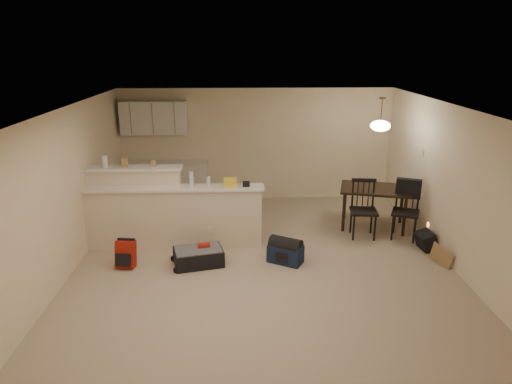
{
  "coord_description": "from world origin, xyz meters",
  "views": [
    {
      "loc": [
        -0.34,
        -6.52,
        3.4
      ],
      "look_at": [
        -0.1,
        0.7,
        1.05
      ],
      "focal_mm": 32.0,
      "sensor_mm": 36.0,
      "label": 1
    }
  ],
  "objects_px": {
    "dining_chair_far": "(406,211)",
    "dining_chair_near": "(364,210)",
    "navy_duffel": "(285,254)",
    "black_daypack": "(426,241)",
    "pendant_lamp": "(380,125)",
    "suitcase": "(198,257)",
    "red_backpack": "(126,254)",
    "dining_table": "(375,193)"
  },
  "relations": [
    {
      "from": "pendant_lamp",
      "to": "navy_duffel",
      "type": "xyz_separation_m",
      "value": [
        -1.84,
        -1.47,
        -1.84
      ]
    },
    {
      "from": "pendant_lamp",
      "to": "red_backpack",
      "type": "distance_m",
      "value": 4.98
    },
    {
      "from": "dining_chair_far",
      "to": "suitcase",
      "type": "height_order",
      "value": "dining_chair_far"
    },
    {
      "from": "suitcase",
      "to": "dining_chair_far",
      "type": "bearing_deg",
      "value": 0.37
    },
    {
      "from": "dining_table",
      "to": "pendant_lamp",
      "type": "distance_m",
      "value": 1.29
    },
    {
      "from": "suitcase",
      "to": "black_daypack",
      "type": "relative_size",
      "value": 2.18
    },
    {
      "from": "navy_duffel",
      "to": "black_daypack",
      "type": "height_order",
      "value": "black_daypack"
    },
    {
      "from": "pendant_lamp",
      "to": "dining_table",
      "type": "bearing_deg",
      "value": -90.0
    },
    {
      "from": "red_backpack",
      "to": "suitcase",
      "type": "bearing_deg",
      "value": 10.22
    },
    {
      "from": "dining_table",
      "to": "navy_duffel",
      "type": "bearing_deg",
      "value": -127.05
    },
    {
      "from": "pendant_lamp",
      "to": "navy_duffel",
      "type": "height_order",
      "value": "pendant_lamp"
    },
    {
      "from": "dining_chair_near",
      "to": "dining_chair_far",
      "type": "relative_size",
      "value": 1.01
    },
    {
      "from": "dining_chair_far",
      "to": "suitcase",
      "type": "xyz_separation_m",
      "value": [
        -3.67,
        -0.93,
        -0.4
      ]
    },
    {
      "from": "pendant_lamp",
      "to": "dining_chair_far",
      "type": "distance_m",
      "value": 1.62
    },
    {
      "from": "dining_table",
      "to": "red_backpack",
      "type": "relative_size",
      "value": 3.29
    },
    {
      "from": "dining_chair_far",
      "to": "red_backpack",
      "type": "relative_size",
      "value": 2.42
    },
    {
      "from": "dining_chair_far",
      "to": "black_daypack",
      "type": "distance_m",
      "value": 0.66
    },
    {
      "from": "pendant_lamp",
      "to": "black_daypack",
      "type": "xyz_separation_m",
      "value": [
        0.64,
        -1.06,
        -1.83
      ]
    },
    {
      "from": "suitcase",
      "to": "dining_chair_near",
      "type": "bearing_deg",
      "value": 5.35
    },
    {
      "from": "pendant_lamp",
      "to": "dining_chair_near",
      "type": "relative_size",
      "value": 0.58
    },
    {
      "from": "dining_chair_near",
      "to": "suitcase",
      "type": "height_order",
      "value": "dining_chair_near"
    },
    {
      "from": "dining_chair_near",
      "to": "black_daypack",
      "type": "distance_m",
      "value": 1.19
    },
    {
      "from": "black_daypack",
      "to": "suitcase",
      "type": "bearing_deg",
      "value": 90.45
    },
    {
      "from": "navy_duffel",
      "to": "black_daypack",
      "type": "bearing_deg",
      "value": 38.69
    },
    {
      "from": "dining_chair_near",
      "to": "red_backpack",
      "type": "height_order",
      "value": "dining_chair_near"
    },
    {
      "from": "dining_chair_far",
      "to": "dining_chair_near",
      "type": "bearing_deg",
      "value": -163.39
    },
    {
      "from": "dining_chair_near",
      "to": "navy_duffel",
      "type": "distance_m",
      "value": 1.85
    },
    {
      "from": "dining_chair_near",
      "to": "dining_chair_far",
      "type": "bearing_deg",
      "value": -1.69
    },
    {
      "from": "suitcase",
      "to": "red_backpack",
      "type": "relative_size",
      "value": 1.75
    },
    {
      "from": "black_daypack",
      "to": "dining_table",
      "type": "bearing_deg",
      "value": 25.41
    },
    {
      "from": "suitcase",
      "to": "navy_duffel",
      "type": "distance_m",
      "value": 1.41
    },
    {
      "from": "navy_duffel",
      "to": "black_daypack",
      "type": "xyz_separation_m",
      "value": [
        2.48,
        0.41,
        0.01
      ]
    },
    {
      "from": "pendant_lamp",
      "to": "suitcase",
      "type": "distance_m",
      "value": 4.03
    },
    {
      "from": "red_backpack",
      "to": "dining_table",
      "type": "bearing_deg",
      "value": 27.28
    },
    {
      "from": "dining_table",
      "to": "dining_chair_near",
      "type": "xyz_separation_m",
      "value": [
        -0.32,
        -0.47,
        -0.16
      ]
    },
    {
      "from": "dining_table",
      "to": "dining_chair_near",
      "type": "bearing_deg",
      "value": -109.69
    },
    {
      "from": "navy_duffel",
      "to": "red_backpack",
      "type": "bearing_deg",
      "value": -149.12
    },
    {
      "from": "dining_chair_far",
      "to": "black_daypack",
      "type": "bearing_deg",
      "value": -41.98
    },
    {
      "from": "pendant_lamp",
      "to": "black_daypack",
      "type": "bearing_deg",
      "value": -58.66
    },
    {
      "from": "pendant_lamp",
      "to": "red_backpack",
      "type": "relative_size",
      "value": 1.41
    },
    {
      "from": "pendant_lamp",
      "to": "black_daypack",
      "type": "distance_m",
      "value": 2.21
    },
    {
      "from": "navy_duffel",
      "to": "dining_chair_far",
      "type": "bearing_deg",
      "value": 51.1
    }
  ]
}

